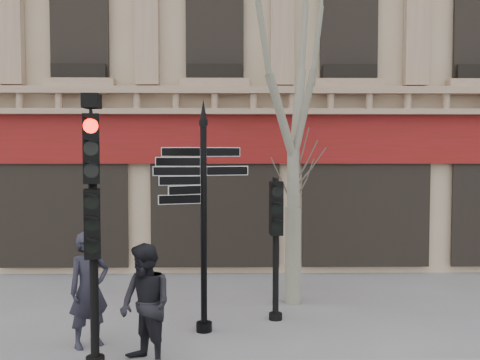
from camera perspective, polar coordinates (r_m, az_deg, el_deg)
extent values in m
plane|color=slate|center=(9.76, -3.61, -16.48)|extent=(80.00, 80.00, 0.00)
cube|color=tan|center=(22.45, -2.05, 17.83)|extent=(28.00, 15.00, 18.00)
cube|color=#66150A|center=(14.09, -2.68, 4.40)|extent=(28.00, 0.25, 1.30)
cube|color=#8D705B|center=(13.91, -2.73, 8.42)|extent=(28.00, 0.35, 0.74)
cylinder|color=black|center=(9.67, -3.89, -5.30)|extent=(0.11, 0.11, 3.72)
cylinder|color=black|center=(10.08, -3.85, -15.35)|extent=(0.29, 0.29, 0.17)
cone|color=black|center=(9.60, -3.93, 7.52)|extent=(0.12, 0.12, 0.37)
cylinder|color=black|center=(8.38, -15.36, -6.47)|extent=(0.13, 0.13, 3.79)
cube|color=black|center=(8.33, -15.38, -4.45)|extent=(0.52, 0.42, 1.03)
cube|color=black|center=(8.27, -15.49, 3.23)|extent=(0.52, 0.42, 1.03)
sphere|color=#FF0C05|center=(8.27, -15.52, 5.14)|extent=(0.22, 0.22, 0.22)
cube|color=black|center=(8.30, -15.56, 8.12)|extent=(0.30, 0.35, 0.22)
cylinder|color=black|center=(10.43, 3.83, -7.55)|extent=(0.13, 0.13, 2.70)
cylinder|color=black|center=(10.73, 3.81, -14.24)|extent=(0.28, 0.28, 0.15)
cube|color=black|center=(10.30, 3.85, -2.98)|extent=(0.47, 0.35, 1.02)
cylinder|color=gray|center=(11.62, 5.66, -8.02)|extent=(0.34, 0.34, 2.07)
cylinder|color=gray|center=(11.42, 5.70, -0.11)|extent=(0.26, 0.26, 1.32)
imported|color=#22212D|center=(9.44, -15.81, -11.18)|extent=(0.83, 0.80, 1.92)
imported|color=black|center=(8.46, -10.05, -12.99)|extent=(1.14, 1.14, 1.86)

